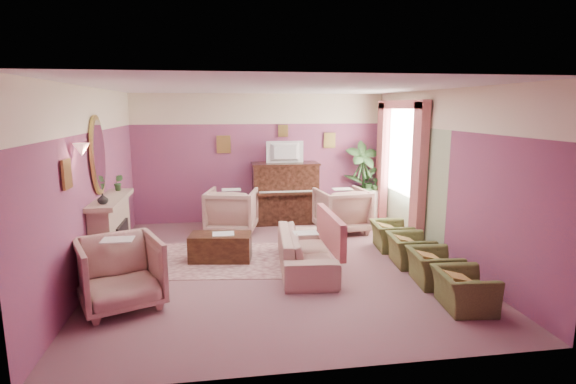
{
  "coord_description": "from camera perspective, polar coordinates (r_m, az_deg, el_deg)",
  "views": [
    {
      "loc": [
        -0.89,
        -6.85,
        2.51
      ],
      "look_at": [
        0.22,
        0.4,
        1.12
      ],
      "focal_mm": 28.0,
      "sensor_mm": 36.0,
      "label": 1
    }
  ],
  "objects": [
    {
      "name": "floor",
      "position": [
        7.35,
        -1.21,
        -9.23
      ],
      "size": [
        5.5,
        6.0,
        0.01
      ],
      "primitive_type": "cube",
      "color": "#81555D",
      "rests_on": "ground"
    },
    {
      "name": "ceiling",
      "position": [
        6.92,
        -1.3,
        13.13
      ],
      "size": [
        5.5,
        6.0,
        0.01
      ],
      "primitive_type": "cube",
      "color": "white",
      "rests_on": "wall_back"
    },
    {
      "name": "wall_back",
      "position": [
        9.96,
        -3.51,
        4.3
      ],
      "size": [
        5.5,
        0.02,
        2.8
      ],
      "primitive_type": "cube",
      "color": "#703D6D",
      "rests_on": "floor"
    },
    {
      "name": "wall_front",
      "position": [
        4.11,
        4.21,
        -4.95
      ],
      "size": [
        5.5,
        0.02,
        2.8
      ],
      "primitive_type": "cube",
      "color": "#703D6D",
      "rests_on": "floor"
    },
    {
      "name": "wall_left",
      "position": [
        7.19,
        -23.55,
        0.95
      ],
      "size": [
        0.02,
        6.0,
        2.8
      ],
      "primitive_type": "cube",
      "color": "#703D6D",
      "rests_on": "floor"
    },
    {
      "name": "wall_right",
      "position": [
        7.84,
        19.1,
        2.0
      ],
      "size": [
        0.02,
        6.0,
        2.8
      ],
      "primitive_type": "cube",
      "color": "#703D6D",
      "rests_on": "floor"
    },
    {
      "name": "picture_rail_band",
      "position": [
        9.89,
        -3.57,
        10.5
      ],
      "size": [
        5.5,
        0.01,
        0.65
      ],
      "primitive_type": "cube",
      "color": "#FCEDCA",
      "rests_on": "wall_back"
    },
    {
      "name": "stripe_panel",
      "position": [
        9.04,
        15.09,
        1.22
      ],
      "size": [
        0.01,
        3.0,
        2.15
      ],
      "primitive_type": "cube",
      "color": "#A4BA90",
      "rests_on": "wall_right"
    },
    {
      "name": "fireplace_surround",
      "position": [
        7.51,
        -21.51,
        -5.16
      ],
      "size": [
        0.3,
        1.4,
        1.1
      ],
      "primitive_type": "cube",
      "color": "tan",
      "rests_on": "floor"
    },
    {
      "name": "fireplace_inset",
      "position": [
        7.53,
        -20.68,
        -6.25
      ],
      "size": [
        0.18,
        0.72,
        0.68
      ],
      "primitive_type": "cube",
      "color": "black",
      "rests_on": "floor"
    },
    {
      "name": "fire_ember",
      "position": [
        7.58,
        -20.29,
        -7.55
      ],
      "size": [
        0.06,
        0.54,
        0.1
      ],
      "primitive_type": "cube",
      "color": "orange",
      "rests_on": "floor"
    },
    {
      "name": "mantel_shelf",
      "position": [
        7.38,
        -21.58,
        -0.89
      ],
      "size": [
        0.4,
        1.55,
        0.07
      ],
      "primitive_type": "cube",
      "color": "tan",
      "rests_on": "fireplace_surround"
    },
    {
      "name": "hearth",
      "position": [
        7.63,
        -19.75,
        -9.03
      ],
      "size": [
        0.55,
        1.5,
        0.02
      ],
      "primitive_type": "cube",
      "color": "tan",
      "rests_on": "floor"
    },
    {
      "name": "mirror_frame",
      "position": [
        7.32,
        -23.02,
        4.31
      ],
      "size": [
        0.04,
        0.72,
        1.2
      ],
      "primitive_type": "ellipsoid",
      "color": "#AD9745",
      "rests_on": "wall_left"
    },
    {
      "name": "mirror_glass",
      "position": [
        7.31,
        -22.83,
        4.32
      ],
      "size": [
        0.01,
        0.6,
        1.06
      ],
      "primitive_type": "ellipsoid",
      "color": "white",
      "rests_on": "wall_left"
    },
    {
      "name": "sconce_shade",
      "position": [
        6.27,
        -24.74,
        4.91
      ],
      "size": [
        0.2,
        0.2,
        0.16
      ],
      "primitive_type": "cone",
      "color": "#F9A692",
      "rests_on": "wall_left"
    },
    {
      "name": "piano",
      "position": [
        9.81,
        -0.38,
        -0.2
      ],
      "size": [
        1.4,
        0.6,
        1.3
      ],
      "primitive_type": "cube",
      "color": "#331A12",
      "rests_on": "floor"
    },
    {
      "name": "piano_keyshelf",
      "position": [
        9.46,
        -0.07,
        -0.18
      ],
      "size": [
        1.3,
        0.12,
        0.06
      ],
      "primitive_type": "cube",
      "color": "#331A12",
      "rests_on": "piano"
    },
    {
      "name": "piano_keys",
      "position": [
        9.45,
        -0.07,
        0.05
      ],
      "size": [
        1.2,
        0.08,
        0.02
      ],
      "primitive_type": "cube",
      "color": "silver",
      "rests_on": "piano"
    },
    {
      "name": "piano_top",
      "position": [
        9.71,
        -0.38,
        3.62
      ],
      "size": [
        1.45,
        0.65,
        0.04
      ],
      "primitive_type": "cube",
      "color": "#331A12",
      "rests_on": "piano"
    },
    {
      "name": "television",
      "position": [
        9.63,
        -0.34,
        5.3
      ],
      "size": [
        0.8,
        0.12,
        0.48
      ],
      "primitive_type": "imported",
      "color": "black",
      "rests_on": "piano"
    },
    {
      "name": "print_back_left",
      "position": [
        9.85,
        -8.17,
        6.01
      ],
      "size": [
        0.3,
        0.03,
        0.38
      ],
      "primitive_type": "cube",
      "color": "#AD9745",
      "rests_on": "wall_back"
    },
    {
      "name": "print_back_right",
      "position": [
        10.14,
        5.3,
        6.55
      ],
      "size": [
        0.26,
        0.03,
        0.34
      ],
      "primitive_type": "cube",
      "color": "#AD9745",
      "rests_on": "wall_back"
    },
    {
      "name": "print_back_mid",
      "position": [
        9.93,
        -0.62,
        7.78
      ],
      "size": [
        0.22,
        0.03,
        0.26
      ],
      "primitive_type": "cube",
      "color": "#AD9745",
      "rests_on": "wall_back"
    },
    {
      "name": "print_left_wall",
      "position": [
        5.99,
        -26.28,
        2.05
      ],
      "size": [
        0.03,
        0.28,
        0.36
      ],
      "primitive_type": "cube",
      "color": "#AD9745",
      "rests_on": "wall_left"
    },
    {
      "name": "window_blind",
      "position": [
        9.18,
        14.46,
        5.32
      ],
      "size": [
        0.03,
        1.4,
        1.8
      ],
      "primitive_type": "cube",
      "color": "#BFB19B",
      "rests_on": "wall_right"
    },
    {
      "name": "curtain_left",
      "position": [
        8.36,
        16.28,
        1.97
      ],
      "size": [
        0.16,
        0.34,
        2.6
      ],
      "primitive_type": "cube",
      "color": "#B45C60",
      "rests_on": "floor"
    },
    {
      "name": "curtain_right",
      "position": [
        10.04,
        11.88,
        3.57
      ],
      "size": [
        0.16,
        0.34,
        2.6
      ],
      "primitive_type": "cube",
      "color": "#B45C60",
      "rests_on": "floor"
    },
    {
      "name": "pelmet",
      "position": [
        9.11,
        14.24,
        10.72
      ],
      "size": [
        0.16,
        2.2,
        0.16
      ],
      "primitive_type": "cube",
      "color": "#B45C60",
      "rests_on": "wall_right"
    },
    {
      "name": "mantel_plant",
      "position": [
        7.88,
        -20.73,
        1.12
      ],
      "size": [
        0.16,
        0.16,
        0.28
      ],
      "primitive_type": "imported",
      "color": "#2D5629",
      "rests_on": "mantel_shelf"
    },
    {
      "name": "mantel_vase",
      "position": [
        6.88,
        -22.46,
        -0.81
      ],
      "size": [
        0.16,
        0.16,
        0.16
      ],
      "primitive_type": "imported",
      "color": "#FCEDCA",
      "rests_on": "mantel_shelf"
    },
    {
      "name": "area_rug",
      "position": [
        7.65,
        -7.55,
        -8.48
      ],
      "size": [
        2.7,
        2.09,
        0.01
      ],
      "primitive_type": "cube",
      "rotation": [
        0.0,
        0.0,
        -0.12
      ],
      "color": "#A57474",
      "rests_on": "floor"
    },
    {
      "name": "coffee_table",
      "position": [
        7.57,
        -8.56,
        -6.96
      ],
      "size": [
        1.06,
        0.65,
        0.45
      ],
      "primitive_type": "cube",
      "rotation": [
        0.0,
        0.0,
        -0.15
      ],
      "color": "#381F11",
      "rests_on": "floor"
    },
    {
      "name": "table_paper",
      "position": [
        7.51,
        -8.22,
        -5.27
      ],
      "size": [
        0.35,
        0.28,
        0.01
      ],
      "primitive_type": "cube",
      "color": "silver",
      "rests_on": "coffee_table"
    },
    {
      "name": "sofa",
      "position": [
        7.09,
        2.23,
        -6.54
      ],
      "size": [
        0.67,
        2.01,
        0.81
      ],
      "primitive_type": "imported",
      "color": "tan",
      "rests_on": "floor"
    },
    {
      "name": "sofa_throw",
      "position": [
        7.12,
        5.41,
        -4.88
      ],
      "size": [
        0.1,
        1.52,
        0.56
      ],
      "primitive_type": "cube",
      "color": "#B45C60",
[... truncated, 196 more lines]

